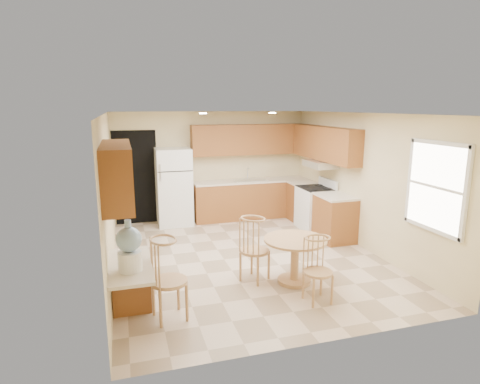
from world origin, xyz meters
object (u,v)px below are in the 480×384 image
object	(u,v)px
dining_table	(295,254)
chair_table_b	(321,266)
water_crock	(129,248)
chair_table_a	(257,245)
refrigerator	(174,187)
stove	(315,208)
chair_desk	(170,274)

from	to	relation	value
dining_table	chair_table_b	xyz separation A→B (m)	(0.05, -0.74, 0.09)
chair_table_b	water_crock	xyz separation A→B (m)	(-2.43, 0.03, 0.50)
dining_table	chair_table_a	world-z (taller)	chair_table_a
refrigerator	chair_table_a	size ratio (longest dim) A/B	1.73
stove	chair_desk	world-z (taller)	stove
refrigerator	water_crock	world-z (taller)	refrigerator
refrigerator	stove	bearing A→B (deg)	-22.99
chair_table_a	chair_desk	bearing A→B (deg)	-99.11
water_crock	chair_desk	bearing A→B (deg)	9.87
water_crock	chair_table_a	bearing A→B (deg)	25.11
refrigerator	water_crock	distance (m)	4.43
chair_table_b	chair_desk	distance (m)	1.98
refrigerator	stove	size ratio (longest dim) A/B	1.57
chair_table_a	water_crock	size ratio (longest dim) A/B	1.64
stove	chair_desk	size ratio (longest dim) A/B	1.04
water_crock	dining_table	bearing A→B (deg)	16.44
stove	chair_desk	distance (m)	4.59
chair_desk	water_crock	world-z (taller)	water_crock
chair_table_a	dining_table	bearing A→B (deg)	35.68
dining_table	water_crock	world-z (taller)	water_crock
chair_desk	water_crock	xyz separation A→B (m)	(-0.45, -0.08, 0.41)
stove	chair_table_a	size ratio (longest dim) A/B	1.10
dining_table	water_crock	distance (m)	2.55
refrigerator	dining_table	xyz separation A→B (m)	(1.33, -3.59, -0.40)
stove	chair_table_a	distance (m)	3.05
dining_table	chair_table_a	bearing A→B (deg)	164.25
chair_table_a	chair_desk	xyz separation A→B (m)	(-1.38, -0.78, 0.03)
dining_table	chair_desk	world-z (taller)	chair_desk
refrigerator	dining_table	distance (m)	3.85
refrigerator	stove	distance (m)	3.15
chair_table_a	chair_table_b	bearing A→B (deg)	-4.61
dining_table	chair_desk	size ratio (longest dim) A/B	0.89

